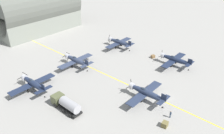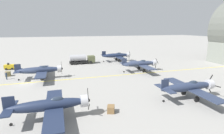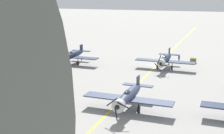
{
  "view_description": "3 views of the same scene",
  "coord_description": "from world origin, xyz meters",
  "px_view_note": "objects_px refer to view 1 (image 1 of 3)",
  "views": [
    {
      "loc": [
        -38.23,
        -18.66,
        31.57
      ],
      "look_at": [
        -0.33,
        14.49,
        3.51
      ],
      "focal_mm": 35.0,
      "sensor_mm": 36.0,
      "label": 1
    },
    {
      "loc": [
        38.54,
        6.49,
        11.23
      ],
      "look_at": [
        4.42,
        17.03,
        3.19
      ],
      "focal_mm": 28.0,
      "sensor_mm": 36.0,
      "label": 2
    },
    {
      "loc": [
        -13.71,
        64.17,
        15.34
      ],
      "look_at": [
        5.61,
        12.3,
        1.99
      ],
      "focal_mm": 50.0,
      "sensor_mm": 36.0,
      "label": 3
    }
  ],
  "objects_px": {
    "airplane_far_center": "(76,60)",
    "airplane_far_left": "(33,83)",
    "airplane_far_right": "(119,42)",
    "fuel_tanker": "(66,104)",
    "hangar": "(35,9)",
    "airplane_mid_right": "(175,60)",
    "airplane_mid_center": "(146,93)",
    "supply_crate_mid_lane": "(165,124)",
    "supply_crate_by_tanker": "(153,56)",
    "ground_crew_walking": "(171,114)"
  },
  "relations": [
    {
      "from": "airplane_far_left",
      "to": "supply_crate_mid_lane",
      "type": "distance_m",
      "value": 32.43
    },
    {
      "from": "supply_crate_by_tanker",
      "to": "hangar",
      "type": "distance_m",
      "value": 52.55
    },
    {
      "from": "supply_crate_by_tanker",
      "to": "hangar",
      "type": "height_order",
      "value": "hangar"
    },
    {
      "from": "airplane_far_left",
      "to": "supply_crate_mid_lane",
      "type": "height_order",
      "value": "airplane_far_left"
    },
    {
      "from": "airplane_far_left",
      "to": "airplane_mid_center",
      "type": "relative_size",
      "value": 1.0
    },
    {
      "from": "ground_crew_walking",
      "to": "supply_crate_by_tanker",
      "type": "bearing_deg",
      "value": 39.21
    },
    {
      "from": "supply_crate_by_tanker",
      "to": "supply_crate_mid_lane",
      "type": "height_order",
      "value": "supply_crate_mid_lane"
    },
    {
      "from": "airplane_far_right",
      "to": "airplane_mid_center",
      "type": "bearing_deg",
      "value": -141.78
    },
    {
      "from": "airplane_mid_right",
      "to": "fuel_tanker",
      "type": "relative_size",
      "value": 1.5
    },
    {
      "from": "airplane_far_left",
      "to": "airplane_far_right",
      "type": "bearing_deg",
      "value": -15.41
    },
    {
      "from": "airplane_far_right",
      "to": "hangar",
      "type": "relative_size",
      "value": 0.36
    },
    {
      "from": "airplane_mid_right",
      "to": "airplane_mid_center",
      "type": "bearing_deg",
      "value": -178.17
    },
    {
      "from": "airplane_mid_center",
      "to": "supply_crate_by_tanker",
      "type": "bearing_deg",
      "value": 17.82
    },
    {
      "from": "airplane_mid_right",
      "to": "fuel_tanker",
      "type": "distance_m",
      "value": 35.05
    },
    {
      "from": "airplane_mid_right",
      "to": "hangar",
      "type": "relative_size",
      "value": 0.36
    },
    {
      "from": "airplane_far_left",
      "to": "supply_crate_by_tanker",
      "type": "bearing_deg",
      "value": -36.42
    },
    {
      "from": "airplane_far_center",
      "to": "airplane_far_left",
      "type": "relative_size",
      "value": 1.0
    },
    {
      "from": "fuel_tanker",
      "to": "hangar",
      "type": "bearing_deg",
      "value": 63.72
    },
    {
      "from": "airplane_far_left",
      "to": "airplane_far_right",
      "type": "distance_m",
      "value": 34.15
    },
    {
      "from": "airplane_far_right",
      "to": "hangar",
      "type": "xyz_separation_m",
      "value": [
        -8.65,
        37.7,
        6.84
      ]
    },
    {
      "from": "fuel_tanker",
      "to": "airplane_far_center",
      "type": "bearing_deg",
      "value": 42.63
    },
    {
      "from": "supply_crate_mid_lane",
      "to": "airplane_mid_right",
      "type": "bearing_deg",
      "value": 23.24
    },
    {
      "from": "airplane_mid_right",
      "to": "ground_crew_walking",
      "type": "relative_size",
      "value": 6.88
    },
    {
      "from": "fuel_tanker",
      "to": "airplane_mid_right",
      "type": "bearing_deg",
      "value": -13.83
    },
    {
      "from": "supply_crate_mid_lane",
      "to": "airplane_far_left",
      "type": "bearing_deg",
      "value": 108.44
    },
    {
      "from": "airplane_far_right",
      "to": "ground_crew_walking",
      "type": "xyz_separation_m",
      "value": [
        -20.85,
        -30.98,
        -1.06
      ]
    },
    {
      "from": "airplane_mid_center",
      "to": "fuel_tanker",
      "type": "height_order",
      "value": "airplane_mid_center"
    },
    {
      "from": "airplane_far_left",
      "to": "hangar",
      "type": "distance_m",
      "value": 46.58
    },
    {
      "from": "airplane_far_right",
      "to": "supply_crate_by_tanker",
      "type": "xyz_separation_m",
      "value": [
        0.81,
        -13.31,
        -1.54
      ]
    },
    {
      "from": "airplane_mid_right",
      "to": "airplane_far_center",
      "type": "bearing_deg",
      "value": 125.91
    },
    {
      "from": "supply_crate_by_tanker",
      "to": "airplane_mid_right",
      "type": "bearing_deg",
      "value": -91.69
    },
    {
      "from": "airplane_far_right",
      "to": "supply_crate_mid_lane",
      "type": "xyz_separation_m",
      "value": [
        -23.9,
        -31.41,
        -1.47
      ]
    },
    {
      "from": "hangar",
      "to": "ground_crew_walking",
      "type": "bearing_deg",
      "value": -100.07
    },
    {
      "from": "airplane_far_right",
      "to": "supply_crate_mid_lane",
      "type": "distance_m",
      "value": 39.5
    },
    {
      "from": "airplane_mid_right",
      "to": "airplane_mid_center",
      "type": "relative_size",
      "value": 1.0
    },
    {
      "from": "supply_crate_mid_lane",
      "to": "hangar",
      "type": "bearing_deg",
      "value": 77.56
    },
    {
      "from": "airplane_far_right",
      "to": "airplane_mid_center",
      "type": "xyz_separation_m",
      "value": [
        -19.11,
        -23.69,
        -0.0
      ]
    },
    {
      "from": "hangar",
      "to": "fuel_tanker",
      "type": "bearing_deg",
      "value": -116.28
    },
    {
      "from": "fuel_tanker",
      "to": "hangar",
      "type": "height_order",
      "value": "hangar"
    },
    {
      "from": "airplane_far_left",
      "to": "supply_crate_mid_lane",
      "type": "relative_size",
      "value": 9.16
    },
    {
      "from": "airplane_far_left",
      "to": "airplane_far_center",
      "type": "bearing_deg",
      "value": -11.12
    },
    {
      "from": "airplane_mid_center",
      "to": "hangar",
      "type": "height_order",
      "value": "hangar"
    },
    {
      "from": "ground_crew_walking",
      "to": "airplane_mid_center",
      "type": "bearing_deg",
      "value": 76.62
    },
    {
      "from": "airplane_far_center",
      "to": "airplane_mid_right",
      "type": "relative_size",
      "value": 1.0
    },
    {
      "from": "airplane_far_left",
      "to": "airplane_mid_center",
      "type": "bearing_deg",
      "value": -73.41
    },
    {
      "from": "airplane_far_left",
      "to": "supply_crate_mid_lane",
      "type": "xyz_separation_m",
      "value": [
        10.25,
        -30.73,
        -1.47
      ]
    },
    {
      "from": "airplane_far_left",
      "to": "ground_crew_walking",
      "type": "distance_m",
      "value": 33.1
    },
    {
      "from": "airplane_far_right",
      "to": "fuel_tanker",
      "type": "relative_size",
      "value": 1.5
    },
    {
      "from": "airplane_far_center",
      "to": "airplane_mid_center",
      "type": "xyz_separation_m",
      "value": [
        -0.09,
        -24.45,
        -0.0
      ]
    },
    {
      "from": "airplane_far_center",
      "to": "airplane_far_right",
      "type": "relative_size",
      "value": 1.0
    }
  ]
}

